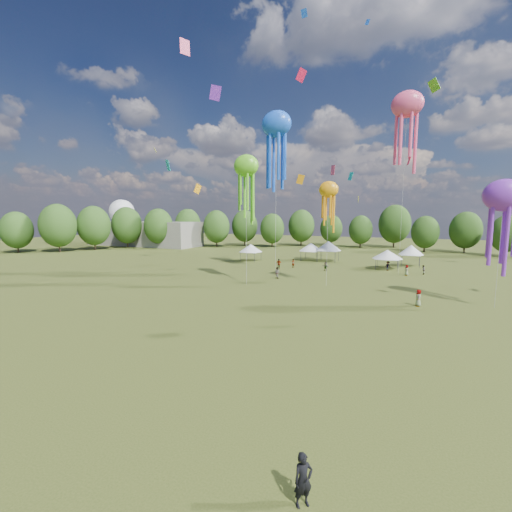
% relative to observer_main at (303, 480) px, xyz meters
% --- Properties ---
extents(ground, '(300.00, 300.00, 0.00)m').
position_rel_observer_main_xyz_m(ground, '(-6.63, 3.49, -0.94)').
color(ground, '#384416').
rests_on(ground, ground).
extents(observer_main, '(0.80, 0.80, 1.88)m').
position_rel_observer_main_xyz_m(observer_main, '(0.00, 0.00, 0.00)').
color(observer_main, black).
rests_on(observer_main, ground).
extents(spectator_near, '(1.09, 1.00, 1.83)m').
position_rel_observer_main_xyz_m(spectator_near, '(-15.82, 38.16, -0.02)').
color(spectator_near, gray).
rests_on(spectator_near, ground).
extents(spectators_far, '(25.21, 25.41, 1.89)m').
position_rel_observer_main_xyz_m(spectators_far, '(-4.62, 47.21, -0.07)').
color(spectators_far, gray).
rests_on(spectators_far, ground).
extents(festival_tents, '(36.65, 11.67, 4.46)m').
position_rel_observer_main_xyz_m(festival_tents, '(-11.33, 59.19, 2.15)').
color(festival_tents, '#47474C').
rests_on(festival_tents, ground).
extents(show_kites, '(34.11, 21.41, 29.74)m').
position_rel_observer_main_xyz_m(show_kites, '(-6.76, 42.15, 18.84)').
color(show_kites, '#62CE22').
rests_on(show_kites, ground).
extents(small_kites, '(76.27, 68.48, 46.39)m').
position_rel_observer_main_xyz_m(small_kites, '(-8.03, 47.20, 28.20)').
color(small_kites, '#62CE22').
rests_on(small_kites, ground).
extents(treeline, '(201.57, 95.24, 13.43)m').
position_rel_observer_main_xyz_m(treeline, '(-10.49, 66.00, 5.61)').
color(treeline, '#38281C').
rests_on(treeline, ground).
extents(hangar, '(40.00, 12.00, 8.00)m').
position_rel_observer_main_xyz_m(hangar, '(-78.63, 75.49, 3.06)').
color(hangar, gray).
rests_on(hangar, ground).
extents(radome, '(9.00, 9.00, 16.00)m').
position_rel_observer_main_xyz_m(radome, '(-94.63, 81.49, 9.05)').
color(radome, white).
rests_on(radome, ground).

